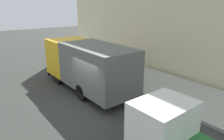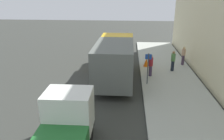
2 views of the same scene
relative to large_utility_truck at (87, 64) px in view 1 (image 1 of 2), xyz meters
The scene contains 8 objects.
ground 2.77m from the large_utility_truck, 117.63° to the right, with size 80.00×80.00×0.00m, color #353732.
sidewalk 4.86m from the large_utility_truck, 24.91° to the right, with size 4.33×30.00×0.17m, color #ABB0A5.
large_utility_truck is the anchor object (origin of this frame).
pedestrian_walking 2.85m from the large_utility_truck, 13.06° to the left, with size 0.37×0.37×1.70m.
pedestrian_standing 5.07m from the large_utility_truck, 22.97° to the left, with size 0.48×0.48×1.68m.
pedestrian_third 6.93m from the large_utility_truck, 32.14° to the left, with size 0.45×0.45×1.66m.
traffic_cone_orange 4.10m from the large_utility_truck, 49.57° to the left, with size 0.49×0.49×0.70m, color orange.
street_sign_post 2.56m from the large_utility_truck, 22.92° to the right, with size 0.44×0.08×2.24m.
Camera 1 is at (-5.52, -9.15, 5.31)m, focal length 33.45 mm.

